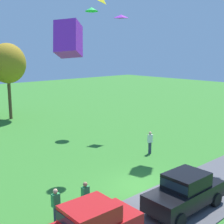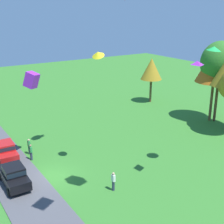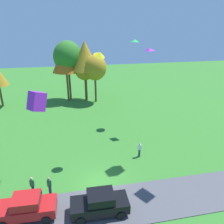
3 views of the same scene
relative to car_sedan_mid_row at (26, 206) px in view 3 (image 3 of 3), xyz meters
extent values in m
plane|color=#337528|center=(5.76, 2.49, -1.04)|extent=(120.00, 120.00, 0.00)
cube|color=#4C4C51|center=(5.76, -0.24, -1.01)|extent=(36.00, 4.40, 0.06)
cube|color=red|center=(-0.03, 0.00, -0.24)|extent=(4.48, 1.99, 0.80)
cube|color=red|center=(0.07, 0.00, 0.51)|extent=(2.07, 1.73, 0.70)
cube|color=#19232D|center=(0.07, 0.00, 0.51)|extent=(2.11, 1.70, 0.38)
cylinder|color=black|center=(-1.49, 0.92, -0.64)|extent=(0.69, 0.27, 0.68)
cylinder|color=black|center=(1.42, -0.92, -0.64)|extent=(0.69, 0.27, 0.68)
cylinder|color=black|center=(1.50, 0.79, -0.64)|extent=(0.69, 0.27, 0.68)
cube|color=black|center=(5.40, -0.71, -0.24)|extent=(4.44, 1.90, 0.80)
cube|color=black|center=(5.50, -0.71, 0.51)|extent=(2.04, 1.69, 0.70)
cube|color=#19232D|center=(5.50, -0.71, 0.51)|extent=(2.08, 1.65, 0.38)
cylinder|color=black|center=(3.88, -1.52, -0.64)|extent=(0.69, 0.26, 0.68)
cylinder|color=black|center=(3.92, 0.18, -0.64)|extent=(0.69, 0.26, 0.68)
cylinder|color=black|center=(6.87, -1.60, -0.64)|extent=(0.69, 0.26, 0.68)
cylinder|color=black|center=(6.91, 0.11, -0.64)|extent=(0.69, 0.26, 0.68)
cylinder|color=#2D334C|center=(1.54, 2.16, -0.60)|extent=(0.24, 0.24, 0.88)
cube|color=#2D8E47|center=(1.54, 2.16, 0.14)|extent=(0.36, 0.22, 0.60)
sphere|color=#9E7051|center=(1.54, 2.16, 0.56)|extent=(0.22, 0.22, 0.22)
cylinder|color=#2D334C|center=(0.11, 2.47, -0.60)|extent=(0.24, 0.24, 0.88)
cube|color=#2D8E47|center=(0.11, 2.47, 0.14)|extent=(0.36, 0.22, 0.60)
sphere|color=tan|center=(0.11, 2.47, 0.56)|extent=(0.22, 0.22, 0.22)
cylinder|color=#2D334C|center=(10.77, 6.09, -0.60)|extent=(0.24, 0.24, 0.88)
cube|color=white|center=(10.77, 6.09, 0.14)|extent=(0.36, 0.22, 0.60)
sphere|color=tan|center=(10.77, 6.09, 0.56)|extent=(0.22, 0.22, 0.22)
cylinder|color=brown|center=(-7.98, 25.72, 0.85)|extent=(0.36, 0.36, 3.79)
cylinder|color=brown|center=(3.45, 26.79, 1.68)|extent=(0.36, 0.36, 5.43)
cone|color=#B25B19|center=(3.45, 26.79, 6.84)|extent=(4.89, 4.89, 4.89)
cylinder|color=brown|center=(3.88, 27.24, 1.81)|extent=(0.36, 0.36, 5.69)
ellipsoid|color=#2D7023|center=(3.88, 27.24, 6.96)|extent=(5.12, 5.12, 5.64)
cylinder|color=brown|center=(6.74, 26.48, 1.06)|extent=(0.36, 0.36, 4.20)
ellipsoid|color=olive|center=(6.74, 26.48, 4.86)|extent=(3.78, 3.78, 4.16)
cylinder|color=brown|center=(6.84, 26.08, 1.81)|extent=(0.36, 0.36, 5.69)
cone|color=olive|center=(6.84, 26.08, 7.21)|extent=(5.12, 5.12, 5.12)
cylinder|color=brown|center=(8.42, 24.98, 1.20)|extent=(0.36, 0.36, 4.49)
ellipsoid|color=olive|center=(8.42, 24.98, 5.27)|extent=(4.04, 4.04, 4.44)
pyramid|color=purple|center=(13.47, 12.07, 9.67)|extent=(1.31, 1.20, 0.32)
cone|color=yellow|center=(6.76, 7.12, 9.95)|extent=(1.53, 1.55, 0.83)
cone|color=green|center=(12.51, 15.05, 10.47)|extent=(1.75, 1.75, 0.47)
cube|color=purple|center=(1.33, 2.91, 7.17)|extent=(1.67, 1.70, 1.72)
camera|label=1|loc=(-6.74, -8.68, 6.68)|focal=50.00mm
camera|label=2|loc=(30.02, -6.60, 13.70)|focal=50.00mm
camera|label=3|loc=(3.85, -13.32, 12.64)|focal=35.00mm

